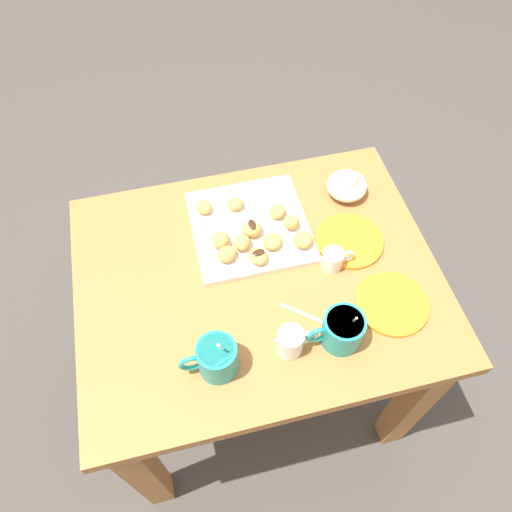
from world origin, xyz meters
name	(u,v)px	position (x,y,z in m)	size (l,w,h in m)	color
ground_plane	(257,376)	(0.00, 0.00, 0.00)	(8.00, 8.00, 0.00)	#423D38
dining_table	(258,303)	(0.00, 0.00, 0.56)	(0.90, 0.72, 0.71)	#A36633
pastry_plate_square	(250,227)	(-0.01, -0.15, 0.72)	(0.30, 0.30, 0.02)	silver
coffee_mug_teal_left	(342,330)	(-0.14, 0.21, 0.76)	(0.13, 0.09, 0.13)	teal
coffee_mug_teal_right	(216,358)	(0.14, 0.21, 0.76)	(0.13, 0.09, 0.14)	teal
cream_pitcher_white	(291,341)	(-0.02, 0.21, 0.75)	(0.10, 0.06, 0.07)	silver
ice_cream_bowl	(347,185)	(-0.30, -0.20, 0.74)	(0.11, 0.11, 0.08)	silver
chocolate_sauce_pitcher	(333,259)	(-0.19, 0.02, 0.74)	(0.09, 0.05, 0.06)	silver
saucer_orange_left	(392,304)	(-0.29, 0.16, 0.71)	(0.17, 0.17, 0.01)	orange
saucer_orange_right	(349,241)	(-0.26, -0.04, 0.71)	(0.18, 0.18, 0.01)	orange
loose_spoon_near_saucer	(320,321)	(-0.11, 0.16, 0.71)	(0.13, 0.11, 0.01)	silver
beignet_0	(235,204)	(0.01, -0.21, 0.74)	(0.04, 0.04, 0.03)	#D19347
beignet_1	(242,243)	(0.02, -0.08, 0.74)	(0.04, 0.05, 0.04)	#D19347
beignet_2	(252,229)	(-0.01, -0.12, 0.74)	(0.04, 0.05, 0.04)	#D19347
chocolate_drizzle_2	(252,224)	(-0.01, -0.12, 0.77)	(0.03, 0.02, 0.01)	#381E11
beignet_3	(220,240)	(0.07, -0.10, 0.74)	(0.05, 0.05, 0.04)	#D19347
beignet_4	(258,256)	(-0.01, -0.03, 0.74)	(0.05, 0.05, 0.03)	#D19347
chocolate_drizzle_4	(258,253)	(-0.01, -0.03, 0.76)	(0.03, 0.02, 0.01)	#381E11
beignet_5	(291,222)	(-0.12, -0.11, 0.74)	(0.04, 0.04, 0.04)	#D19347
beignet_6	(272,242)	(-0.05, -0.07, 0.74)	(0.05, 0.05, 0.03)	#D19347
beignet_7	(227,254)	(0.07, -0.06, 0.74)	(0.04, 0.05, 0.04)	#D19347
beignet_8	(303,240)	(-0.13, -0.05, 0.74)	(0.05, 0.05, 0.04)	#D19347
beignet_9	(278,212)	(-0.09, -0.16, 0.74)	(0.05, 0.04, 0.03)	#D19347
beignet_10	(204,207)	(0.09, -0.22, 0.74)	(0.04, 0.05, 0.03)	#D19347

